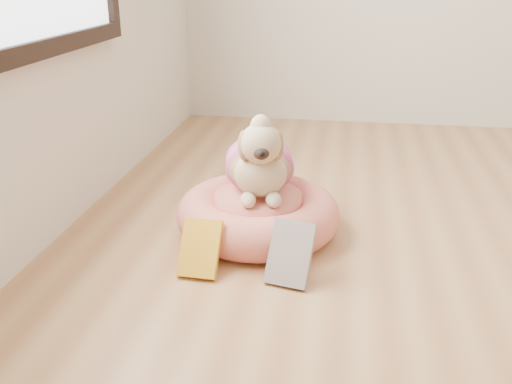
# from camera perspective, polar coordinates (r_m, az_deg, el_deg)

# --- Properties ---
(pet_bed) EXTENTS (0.60, 0.60, 0.15)m
(pet_bed) POSITION_cam_1_polar(r_m,az_deg,el_deg) (2.09, 0.22, -2.22)
(pet_bed) COLOR #E27A58
(pet_bed) RESTS_ON floor
(dog) EXTENTS (0.37, 0.48, 0.32)m
(dog) POSITION_cam_1_polar(r_m,az_deg,el_deg) (2.03, 0.37, 4.34)
(dog) COLOR brown
(dog) RESTS_ON pet_bed
(book_yellow) EXTENTS (0.13, 0.14, 0.16)m
(book_yellow) POSITION_cam_1_polar(r_m,az_deg,el_deg) (1.83, -5.61, -5.64)
(book_yellow) COLOR #FFF91A
(book_yellow) RESTS_ON floor
(book_white) EXTENTS (0.16, 0.15, 0.18)m
(book_white) POSITION_cam_1_polar(r_m,az_deg,el_deg) (1.77, 3.44, -6.16)
(book_white) COLOR white
(book_white) RESTS_ON floor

